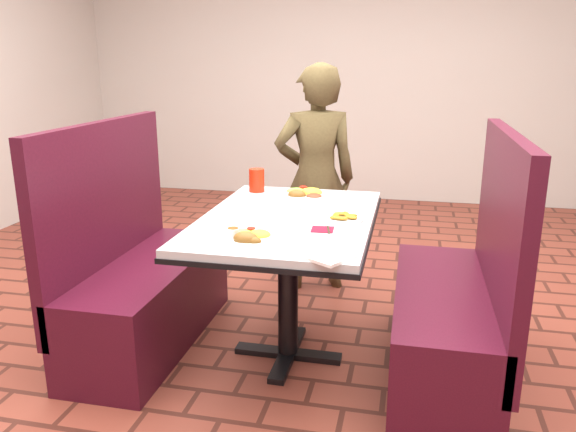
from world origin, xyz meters
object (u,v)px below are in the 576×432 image
(red_tumbler, at_px, (257,180))
(booth_bench_left, at_px, (141,284))
(dining_table, at_px, (288,235))
(booth_bench_right, at_px, (454,312))
(plantain_plate, at_px, (342,218))
(far_dinner_plate, at_px, (305,192))
(diner_person, at_px, (315,179))
(near_dinner_plate, at_px, (250,234))

(red_tumbler, bearing_deg, booth_bench_left, -137.80)
(dining_table, height_order, booth_bench_right, booth_bench_right)
(dining_table, height_order, plantain_plate, plantain_plate)
(booth_bench_right, relative_size, far_dinner_plate, 4.15)
(booth_bench_left, distance_m, diner_person, 1.29)
(near_dinner_plate, distance_m, plantain_plate, 0.51)
(plantain_plate, bearing_deg, far_dinner_plate, 121.62)
(near_dinner_plate, distance_m, far_dinner_plate, 0.80)
(booth_bench_left, xyz_separation_m, red_tumbler, (0.51, 0.47, 0.49))
(booth_bench_right, relative_size, near_dinner_plate, 5.02)
(booth_bench_left, bearing_deg, diner_person, 51.47)
(diner_person, xyz_separation_m, red_tumbler, (-0.25, -0.50, 0.09))
(plantain_plate, bearing_deg, booth_bench_right, 2.10)
(booth_bench_left, height_order, far_dinner_plate, booth_bench_left)
(far_dinner_plate, distance_m, red_tumbler, 0.30)
(booth_bench_left, height_order, booth_bench_right, same)
(dining_table, distance_m, near_dinner_plate, 0.42)
(booth_bench_left, bearing_deg, dining_table, 0.00)
(booth_bench_right, height_order, far_dinner_plate, booth_bench_right)
(dining_table, bearing_deg, red_tumbler, 121.43)
(booth_bench_right, relative_size, red_tumbler, 9.23)
(booth_bench_right, bearing_deg, near_dinner_plate, -155.46)
(far_dinner_plate, bearing_deg, red_tumbler, 167.23)
(booth_bench_left, bearing_deg, red_tumbler, 42.20)
(plantain_plate, bearing_deg, diner_person, 106.78)
(dining_table, relative_size, red_tumbler, 9.32)
(far_dinner_plate, distance_m, plantain_plate, 0.49)
(plantain_plate, bearing_deg, near_dinner_plate, -131.71)
(near_dinner_plate, xyz_separation_m, far_dinner_plate, (0.08, 0.80, 0.00))
(diner_person, relative_size, plantain_plate, 7.48)
(dining_table, relative_size, plantain_plate, 6.22)
(dining_table, xyz_separation_m, far_dinner_plate, (0.01, 0.40, 0.12))
(dining_table, xyz_separation_m, diner_person, (-0.03, 0.96, 0.07))
(diner_person, relative_size, red_tumbler, 11.20)
(diner_person, relative_size, far_dinner_plate, 5.04)
(far_dinner_plate, bearing_deg, dining_table, -90.75)
(near_dinner_plate, distance_m, red_tumbler, 0.89)
(dining_table, distance_m, red_tumbler, 0.57)
(booth_bench_left, height_order, near_dinner_plate, booth_bench_left)
(booth_bench_right, xyz_separation_m, diner_person, (-0.83, 0.96, 0.40))
(diner_person, bearing_deg, far_dinner_plate, 73.94)
(dining_table, distance_m, booth_bench_right, 0.86)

